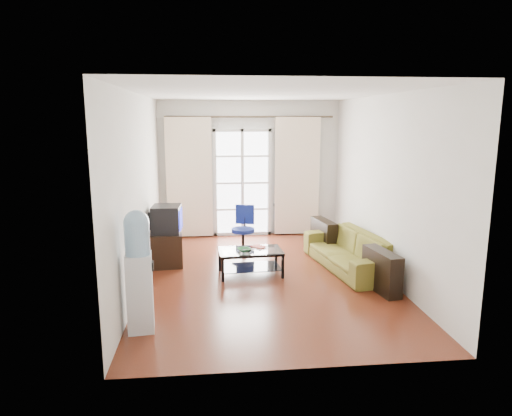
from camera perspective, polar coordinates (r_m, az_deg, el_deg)
The scene contains 20 objects.
floor at distance 6.97m, azimuth 1.13°, elevation -8.57°, with size 5.20×5.20×0.00m, color maroon.
ceiling at distance 6.57m, azimuth 1.22°, elevation 14.19°, with size 5.20×5.20×0.00m, color white.
wall_back at distance 9.20m, azimuth -0.81°, elevation 4.91°, with size 3.60×0.02×2.70m, color white.
wall_front at distance 4.12m, azimuth 5.59°, elevation -2.98°, with size 3.60×0.02×2.70m, color white.
wall_left at distance 6.66m, azimuth -14.40°, elevation 2.16°, with size 0.02×5.20×2.70m, color white.
wall_right at distance 7.08m, azimuth 15.79°, elevation 2.60°, with size 0.02×5.20×2.70m, color white.
french_door at distance 9.17m, azimuth -1.71°, elevation 3.15°, with size 1.16×0.06×2.15m.
curtain_rod at distance 9.05m, azimuth -0.77°, elevation 11.34°, with size 0.04×0.04×3.30m, color #4C3F2D.
curtain_left at distance 9.07m, azimuth -8.33°, elevation 3.75°, with size 0.90×0.07×2.35m, color #FFEACD.
curtain_right at distance 9.23m, azimuth 5.15°, elevation 3.95°, with size 0.90×0.07×2.35m, color #FFEACD.
radiator at distance 9.37m, azimuth 4.14°, elevation -1.33°, with size 0.64×0.12×0.64m, color gray.
sofa at distance 7.41m, azimuth 11.53°, elevation -5.25°, with size 1.08×2.07×0.58m, color olive.
coffee_table at distance 6.98m, azimuth -0.70°, elevation -6.37°, with size 0.99×0.61×0.39m.
bowl at distance 6.87m, azimuth -1.51°, elevation -5.24°, with size 0.24×0.24×0.05m, color #2F8343.
book at distance 7.01m, azimuth -0.12°, elevation -5.01°, with size 0.26×0.27×0.02m, color maroon.
remote at distance 6.92m, azimuth -1.20°, elevation -5.26°, with size 0.15×0.04×0.02m, color black.
tv_stand at distance 7.65m, azimuth -11.09°, elevation -4.85°, with size 0.49×0.73×0.54m, color black.
crt_tv at distance 7.47m, azimuth -11.25°, elevation -1.37°, with size 0.51×0.50×0.44m.
task_chair at distance 8.11m, azimuth -1.60°, elevation -3.90°, with size 0.70×0.70×0.84m.
water_cooler at distance 5.22m, azimuth -14.45°, elevation -7.38°, with size 0.32×0.31×1.39m.
Camera 1 is at (-0.80, -6.51, 2.35)m, focal length 32.00 mm.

